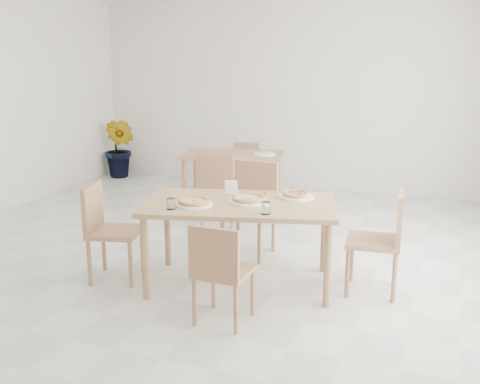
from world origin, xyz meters
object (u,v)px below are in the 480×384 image
(chair_south, at_px, (220,267))
(pizza_mushroom, at_px, (248,199))
(chair_east, at_px, (384,235))
(second_table, at_px, (233,161))
(chair_back_n, at_px, (244,166))
(plate_margherita, at_px, (194,204))
(napkin_holder, at_px, (231,188))
(tumbler_b, at_px, (171,204))
(chair_west, at_px, (106,225))
(tumbler_a, at_px, (266,208))
(plate_pepperoni, at_px, (296,196))
(potted_plant, at_px, (120,148))
(chair_back_s, at_px, (219,184))
(pizza_pepperoni, at_px, (296,194))
(chair_north, at_px, (252,201))
(plate_mushroom, at_px, (248,201))
(main_table, at_px, (240,211))
(plate_empty, at_px, (264,154))
(pizza_margherita, at_px, (194,202))

(chair_south, xyz_separation_m, pizza_mushroom, (-0.07, 0.81, 0.32))
(chair_east, relative_size, second_table, 0.63)
(chair_south, relative_size, chair_back_n, 1.02)
(plate_margherita, distance_m, napkin_holder, 0.46)
(napkin_holder, bearing_deg, tumbler_b, -131.84)
(chair_west, distance_m, tumbler_a, 1.52)
(plate_pepperoni, distance_m, chair_back_n, 3.03)
(chair_west, relative_size, potted_plant, 0.89)
(chair_east, distance_m, chair_back_s, 2.45)
(plate_margherita, distance_m, chair_back_s, 1.90)
(chair_south, height_order, chair_back_s, chair_back_s)
(chair_south, bearing_deg, pizza_pepperoni, -101.90)
(plate_pepperoni, height_order, chair_back_s, chair_back_s)
(chair_north, relative_size, chair_east, 1.05)
(chair_south, xyz_separation_m, chair_west, (-1.30, 0.48, 0.05))
(plate_margherita, xyz_separation_m, pizza_mushroom, (0.39, 0.26, 0.02))
(second_table, xyz_separation_m, chair_back_s, (0.10, -0.70, -0.15))
(plate_mushroom, height_order, potted_plant, potted_plant)
(chair_north, bearing_deg, plate_margherita, -95.34)
(plate_mushroom, bearing_deg, chair_north, 107.41)
(pizza_mushroom, bearing_deg, chair_back_n, 111.10)
(pizza_pepperoni, bearing_deg, chair_east, -5.04)
(main_table, relative_size, plate_pepperoni, 5.71)
(plate_mushroom, bearing_deg, tumbler_a, -49.48)
(plate_mushroom, bearing_deg, plate_empty, 105.13)
(tumbler_b, bearing_deg, main_table, 42.74)
(chair_north, xyz_separation_m, chair_back_s, (-0.68, 0.76, -0.04))
(plate_margherita, relative_size, plate_mushroom, 0.93)
(plate_margherita, height_order, second_table, plate_margherita)
(napkin_holder, distance_m, chair_back_n, 2.93)
(chair_north, distance_m, chair_back_s, 1.02)
(pizza_margherita, bearing_deg, pizza_mushroom, 33.25)
(second_table, bearing_deg, pizza_margherita, -87.07)
(plate_margherita, xyz_separation_m, pizza_pepperoni, (0.73, 0.56, 0.02))
(plate_empty, bearing_deg, potted_plant, 158.28)
(chair_north, xyz_separation_m, chair_back_n, (-0.89, 2.15, -0.09))
(plate_pepperoni, distance_m, pizza_mushroom, 0.46)
(chair_east, height_order, plate_empty, chair_east)
(plate_empty, bearing_deg, pizza_mushroom, -74.87)
(napkin_holder, relative_size, plate_empty, 0.48)
(tumbler_b, bearing_deg, potted_plant, 127.53)
(main_table, relative_size, chair_back_s, 2.08)
(plate_pepperoni, bearing_deg, plate_mushroom, -138.08)
(pizza_margherita, height_order, tumbler_b, tumbler_b)
(napkin_holder, bearing_deg, main_table, -67.96)
(plate_empty, bearing_deg, tumbler_b, -87.71)
(napkin_holder, bearing_deg, tumbler_a, -61.36)
(plate_margherita, distance_m, second_table, 2.59)
(pizza_margherita, bearing_deg, potted_plant, 129.98)
(main_table, distance_m, plate_empty, 2.39)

